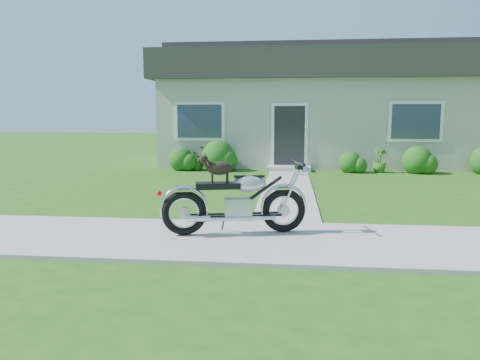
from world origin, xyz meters
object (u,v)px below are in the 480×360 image
object	(u,v)px
house	(329,106)
motorcycle_with_dog	(237,200)
potted_plant_left	(198,158)
potted_plant_right	(380,160)

from	to	relation	value
house	motorcycle_with_dog	size ratio (longest dim) A/B	5.75
potted_plant_left	potted_plant_right	bearing A→B (deg)	0.00
motorcycle_with_dog	potted_plant_left	bearing A→B (deg)	91.88
house	potted_plant_left	bearing A→B (deg)	-142.55
house	potted_plant_right	distance (m)	4.10
house	potted_plant_left	xyz separation A→B (m)	(-4.50, -3.44, -1.76)
house	potted_plant_right	size ratio (longest dim) A/B	15.94
house	potted_plant_left	distance (m)	5.93
potted_plant_left	potted_plant_right	size ratio (longest dim) A/B	1.01
motorcycle_with_dog	house	bearing A→B (deg)	65.82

